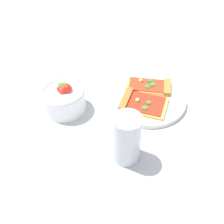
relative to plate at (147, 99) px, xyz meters
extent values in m
plane|color=#B2B7BC|center=(0.03, 0.05, -0.01)|extent=(2.40, 2.40, 0.00)
cylinder|color=silver|center=(0.00, 0.00, 0.00)|extent=(0.23, 0.23, 0.01)
cube|color=#E5B256|center=(-0.02, 0.03, 0.01)|extent=(0.16, 0.16, 0.01)
cube|color=#A36B2D|center=(0.02, 0.06, 0.02)|extent=(0.08, 0.09, 0.02)
cube|color=#B22D19|center=(-0.02, 0.03, 0.02)|extent=(0.14, 0.14, 0.00)
cylinder|color=#388433|center=(-0.04, 0.04, 0.02)|extent=(0.02, 0.02, 0.00)
cylinder|color=#388433|center=(-0.03, 0.02, 0.02)|extent=(0.01, 0.01, 0.00)
sphere|color=#F2D87F|center=(-0.01, 0.04, 0.02)|extent=(0.01, 0.01, 0.01)
cube|color=#E5B256|center=(0.04, -0.03, 0.01)|extent=(0.14, 0.15, 0.01)
cube|color=#B77A33|center=(0.00, -0.08, 0.01)|extent=(0.07, 0.06, 0.01)
cube|color=red|center=(0.04, -0.03, 0.02)|extent=(0.12, 0.13, 0.00)
sphere|color=#EAD172|center=(0.06, -0.02, 0.02)|extent=(0.01, 0.01, 0.01)
cylinder|color=#2D722D|center=(0.05, -0.05, 0.02)|extent=(0.01, 0.01, 0.00)
cylinder|color=#388433|center=(0.03, -0.04, 0.02)|extent=(0.02, 0.02, 0.00)
cylinder|color=#388433|center=(0.03, -0.02, 0.02)|extent=(0.01, 0.01, 0.00)
cylinder|color=white|center=(0.10, 0.22, 0.02)|extent=(0.12, 0.12, 0.06)
torus|color=white|center=(0.10, 0.22, 0.06)|extent=(0.12, 0.12, 0.01)
sphere|color=red|center=(0.10, 0.20, 0.06)|extent=(0.02, 0.02, 0.02)
sphere|color=red|center=(0.10, 0.22, 0.06)|extent=(0.02, 0.02, 0.02)
sphere|color=red|center=(0.10, 0.21, 0.07)|extent=(0.03, 0.03, 0.03)
sphere|color=red|center=(0.11, 0.23, 0.06)|extent=(0.02, 0.02, 0.02)
sphere|color=red|center=(0.10, 0.22, 0.06)|extent=(0.03, 0.03, 0.03)
cylinder|color=#388433|center=(0.12, 0.21, 0.06)|extent=(0.04, 0.04, 0.01)
cylinder|color=silver|center=(-0.14, 0.17, 0.06)|extent=(0.07, 0.07, 0.13)
cylinder|color=black|center=(-0.14, 0.17, 0.05)|extent=(0.06, 0.06, 0.11)
camera|label=1|loc=(-0.49, 0.43, 0.56)|focal=45.77mm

